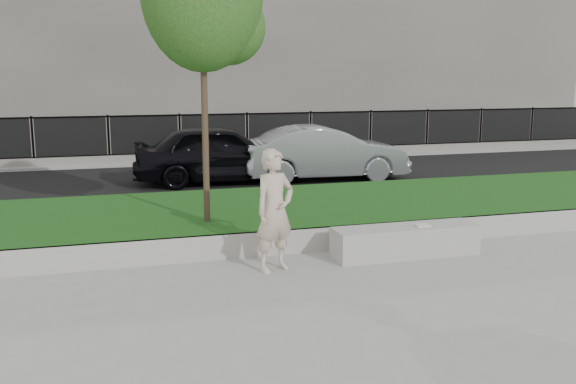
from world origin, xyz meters
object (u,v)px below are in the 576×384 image
object	(u,v)px
car_dark	(221,154)
book	(423,225)
stone_bench	(406,241)
man	(275,211)
car_silver	(324,153)

from	to	relation	value
car_dark	book	bearing A→B (deg)	-162.77
stone_bench	man	distance (m)	2.32
stone_bench	car_silver	distance (m)	7.24
man	book	bearing A→B (deg)	-20.96
stone_bench	car_silver	size ratio (longest dim) A/B	0.54
stone_bench	man	world-z (taller)	man
car_silver	car_dark	bearing A→B (deg)	85.53
book	car_dark	world-z (taller)	car_dark
man	book	world-z (taller)	man
stone_bench	book	bearing A→B (deg)	-16.56
stone_bench	car_silver	bearing A→B (deg)	80.73
man	book	xyz separation A→B (m)	(2.47, 0.07, -0.41)
car_silver	man	bearing A→B (deg)	157.92
book	car_dark	bearing A→B (deg)	106.46
man	book	distance (m)	2.50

